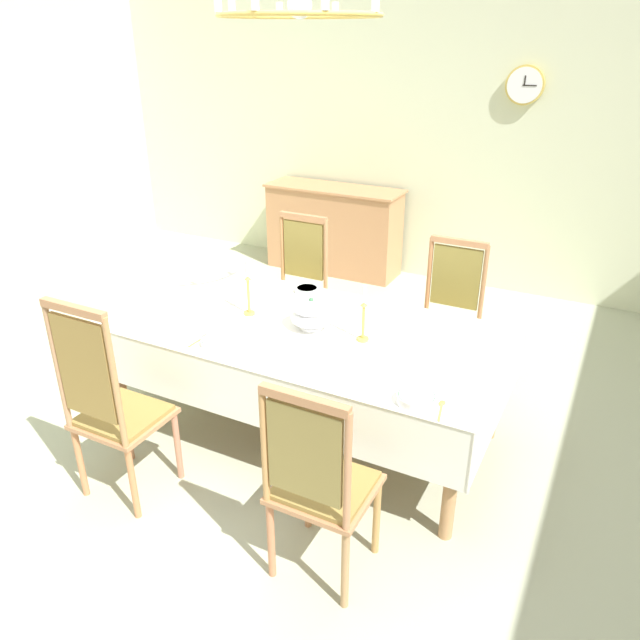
% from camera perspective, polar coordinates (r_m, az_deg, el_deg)
% --- Properties ---
extents(ground, '(7.76, 6.40, 0.04)m').
position_cam_1_polar(ground, '(3.93, -2.70, -11.80)').
color(ground, '#ACB297').
extents(back_wall, '(7.76, 0.08, 3.12)m').
position_cam_1_polar(back_wall, '(6.20, 12.76, 17.45)').
color(back_wall, beige).
rests_on(back_wall, ground).
extents(dining_table, '(2.37, 1.16, 0.75)m').
position_cam_1_polar(dining_table, '(3.69, -1.53, -1.65)').
color(dining_table, '#AE754C').
rests_on(dining_table, ground).
extents(tablecloth, '(2.39, 1.18, 0.35)m').
position_cam_1_polar(tablecloth, '(3.70, -1.52, -1.79)').
color(tablecloth, white).
rests_on(tablecloth, dining_table).
extents(chair_south_a, '(0.44, 0.42, 1.21)m').
position_cam_1_polar(chair_south_a, '(3.39, -19.04, -7.41)').
color(chair_south_a, '#B17755').
rests_on(chair_south_a, ground).
extents(chair_north_a, '(0.44, 0.42, 1.09)m').
position_cam_1_polar(chair_north_a, '(4.80, -2.23, 3.38)').
color(chair_north_a, tan).
rests_on(chair_north_a, ground).
extents(chair_south_b, '(0.44, 0.42, 1.07)m').
position_cam_1_polar(chair_south_b, '(2.79, -0.12, -14.88)').
color(chair_south_b, '#BA7B51').
rests_on(chair_south_b, ground).
extents(chair_north_b, '(0.44, 0.42, 1.07)m').
position_cam_1_polar(chair_north_b, '(4.37, 11.87, 0.49)').
color(chair_north_b, '#AE7F57').
rests_on(chair_north_b, ground).
extents(soup_tureen, '(0.24, 0.24, 0.20)m').
position_cam_1_polar(soup_tureen, '(3.59, -0.82, 0.60)').
color(soup_tureen, white).
rests_on(soup_tureen, tablecloth).
extents(candlestick_west, '(0.07, 0.07, 0.35)m').
position_cam_1_polar(candlestick_west, '(3.79, -6.72, 2.51)').
color(candlestick_west, gold).
rests_on(candlestick_west, tablecloth).
extents(candlestick_east, '(0.07, 0.07, 0.34)m').
position_cam_1_polar(candlestick_east, '(3.45, 4.09, 0.09)').
color(candlestick_east, gold).
rests_on(candlestick_east, tablecloth).
extents(bowl_near_left, '(0.19, 0.19, 0.05)m').
position_cam_1_polar(bowl_near_left, '(2.96, 9.02, -7.25)').
color(bowl_near_left, white).
rests_on(bowl_near_left, tablecloth).
extents(bowl_near_right, '(0.18, 0.18, 0.03)m').
position_cam_1_polar(bowl_near_right, '(3.49, -9.60, -2.01)').
color(bowl_near_right, white).
rests_on(bowl_near_right, tablecloth).
extents(bowl_far_left, '(0.17, 0.17, 0.04)m').
position_cam_1_polar(bowl_far_left, '(4.14, -1.23, 2.88)').
color(bowl_far_left, white).
rests_on(bowl_far_left, tablecloth).
extents(spoon_primary, '(0.05, 0.18, 0.01)m').
position_cam_1_polar(spoon_primary, '(2.96, 11.33, -7.86)').
color(spoon_primary, gold).
rests_on(spoon_primary, tablecloth).
extents(spoon_secondary, '(0.03, 0.18, 0.01)m').
position_cam_1_polar(spoon_secondary, '(3.58, -10.90, -1.62)').
color(spoon_secondary, gold).
rests_on(spoon_secondary, tablecloth).
extents(sideboard, '(1.44, 0.48, 0.90)m').
position_cam_1_polar(sideboard, '(6.53, 1.30, 8.49)').
color(sideboard, '#B47A52').
rests_on(sideboard, ground).
extents(mounted_clock, '(0.33, 0.06, 0.33)m').
position_cam_1_polar(mounted_clock, '(5.96, 18.65, 20.13)').
color(mounted_clock, '#D1B251').
extents(chandelier, '(0.82, 0.82, 0.66)m').
position_cam_1_polar(chandelier, '(3.29, -1.92, 26.78)').
color(chandelier, gold).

